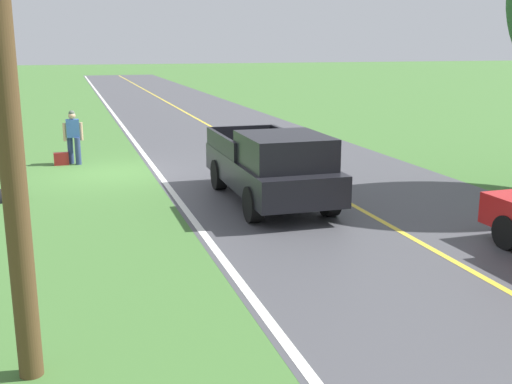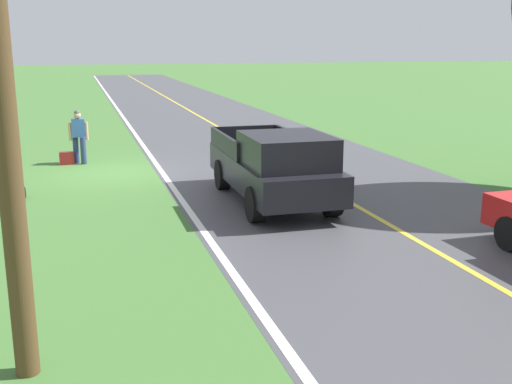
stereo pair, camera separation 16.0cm
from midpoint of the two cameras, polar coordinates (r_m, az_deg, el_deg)
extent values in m
plane|color=#427033|center=(19.34, -12.27, 1.76)|extent=(200.00, 200.00, 0.00)
cube|color=#47474C|center=(20.35, 2.62, 2.64)|extent=(8.30, 120.00, 0.00)
cube|color=silver|center=(19.46, -8.53, 2.01)|extent=(0.16, 117.60, 0.00)
cube|color=gold|center=(20.35, 2.62, 2.65)|extent=(0.14, 117.60, 0.00)
cylinder|color=navy|center=(20.91, -15.37, 3.69)|extent=(0.18, 0.18, 0.88)
cylinder|color=navy|center=(21.14, -16.00, 3.75)|extent=(0.18, 0.18, 0.88)
cube|color=#335999|center=(20.92, -15.81, 5.69)|extent=(0.41, 0.27, 0.58)
sphere|color=tan|center=(20.87, -15.88, 6.79)|extent=(0.23, 0.23, 0.23)
sphere|color=#4C564C|center=(20.86, -15.90, 6.99)|extent=(0.20, 0.20, 0.20)
cube|color=black|center=(21.12, -15.84, 5.83)|extent=(0.33, 0.21, 0.44)
cylinder|color=tan|center=(20.93, -15.08, 5.43)|extent=(0.10, 0.10, 0.58)
cylinder|color=tan|center=(20.91, -16.50, 5.33)|extent=(0.10, 0.10, 0.58)
cube|color=maroon|center=(21.01, -16.78, 2.98)|extent=(0.47, 0.21, 0.41)
cube|color=black|center=(15.39, 1.73, 1.94)|extent=(2.05, 5.42, 0.70)
cube|color=black|center=(14.15, 3.18, 3.82)|extent=(1.86, 2.18, 0.72)
cube|color=black|center=(14.14, 3.18, 4.11)|extent=(1.69, 1.31, 0.43)
cube|color=black|center=(16.59, 3.74, 4.78)|extent=(0.13, 3.02, 0.45)
cube|color=black|center=(16.08, -2.62, 4.51)|extent=(0.13, 3.02, 0.45)
cube|color=black|center=(17.75, -0.76, 5.38)|extent=(1.84, 0.12, 0.45)
cylinder|color=black|center=(14.17, 7.30, -0.64)|extent=(0.31, 0.80, 0.80)
cylinder|color=black|center=(13.59, 0.29, -1.14)|extent=(0.31, 0.80, 0.80)
cylinder|color=black|center=(17.18, 3.05, 1.96)|extent=(0.31, 0.80, 0.80)
cylinder|color=black|center=(16.70, -2.82, 1.62)|extent=(0.31, 0.80, 0.80)
cylinder|color=black|center=(12.75, 22.67, -3.54)|extent=(0.25, 0.66, 0.66)
cylinder|color=black|center=(16.78, -21.50, -0.66)|extent=(0.80, 0.60, 0.60)
camera|label=1|loc=(0.08, -89.56, 0.10)|focal=43.55mm
camera|label=2|loc=(0.08, 90.44, -0.10)|focal=43.55mm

